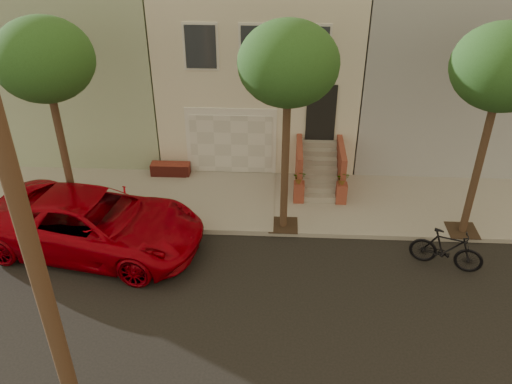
{
  "coord_description": "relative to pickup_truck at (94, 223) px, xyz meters",
  "views": [
    {
      "loc": [
        0.85,
        -9.52,
        9.61
      ],
      "look_at": [
        0.2,
        3.0,
        1.89
      ],
      "focal_mm": 36.87,
      "sensor_mm": 36.0,
      "label": 1
    }
  ],
  "objects": [
    {
      "name": "ground",
      "position": [
        4.49,
        -2.7,
        -0.88
      ],
      "size": [
        90.0,
        90.0,
        0.0
      ],
      "primitive_type": "plane",
      "color": "black",
      "rests_on": "ground"
    },
    {
      "name": "sidewalk",
      "position": [
        4.49,
        2.65,
        -0.81
      ],
      "size": [
        40.0,
        3.7,
        0.15
      ],
      "primitive_type": "cube",
      "color": "gray",
      "rests_on": "ground"
    },
    {
      "name": "house_row",
      "position": [
        4.49,
        8.49,
        2.76
      ],
      "size": [
        33.1,
        11.7,
        7.0
      ],
      "color": "beige",
      "rests_on": "sidewalk"
    },
    {
      "name": "tree_left",
      "position": [
        -1.01,
        1.2,
        4.37
      ],
      "size": [
        2.7,
        2.57,
        6.3
      ],
      "color": "#2D2116",
      "rests_on": "sidewalk"
    },
    {
      "name": "tree_mid",
      "position": [
        5.49,
        1.2,
        4.37
      ],
      "size": [
        2.7,
        2.57,
        6.3
      ],
      "color": "#2D2116",
      "rests_on": "sidewalk"
    },
    {
      "name": "tree_right",
      "position": [
        10.99,
        1.2,
        4.37
      ],
      "size": [
        2.7,
        2.57,
        6.3
      ],
      "color": "#2D2116",
      "rests_on": "sidewalk"
    },
    {
      "name": "pickup_truck",
      "position": [
        0.0,
        0.0,
        0.0
      ],
      "size": [
        6.76,
        3.99,
        1.76
      ],
      "primitive_type": "imported",
      "rotation": [
        0.0,
        0.0,
        1.4
      ],
      "color": "#9C000B",
      "rests_on": "ground"
    },
    {
      "name": "motorcycle",
      "position": [
        10.04,
        -0.36,
        -0.28
      ],
      "size": [
        2.07,
        1.21,
        1.2
      ],
      "primitive_type": "imported",
      "rotation": [
        0.0,
        0.0,
        1.22
      ],
      "color": "black",
      "rests_on": "ground"
    }
  ]
}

